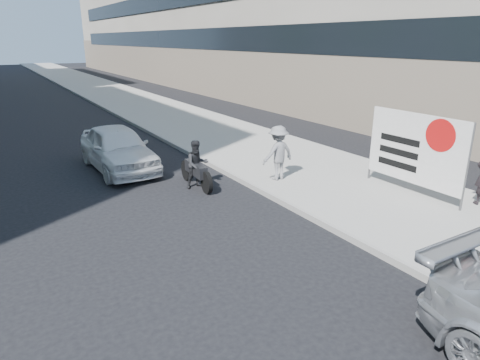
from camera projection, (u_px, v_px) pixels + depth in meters
ground at (307, 264)px, 8.38m from camera, size 160.00×160.00×0.00m
near_sidewalk at (152, 109)px, 26.62m from camera, size 5.00×120.00×0.15m
jogger at (278, 153)px, 12.73m from camera, size 1.09×0.68×1.63m
protest_banner at (415, 149)px, 11.43m from camera, size 0.08×3.06×2.20m
white_sedan_near at (118, 148)px, 14.25m from camera, size 1.86×4.39×1.48m
motorcycle at (197, 167)px, 12.54m from camera, size 0.72×2.05×1.42m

